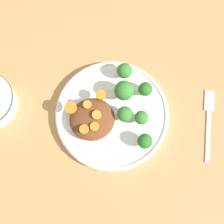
% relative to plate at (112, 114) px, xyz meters
% --- Properties ---
extents(ground_plane, '(4.00, 4.00, 0.00)m').
position_rel_plate_xyz_m(ground_plane, '(0.00, 0.00, -0.01)').
color(ground_plane, tan).
extents(plate, '(0.27, 0.27, 0.02)m').
position_rel_plate_xyz_m(plate, '(0.00, 0.00, 0.00)').
color(plate, white).
rests_on(plate, ground_plane).
extents(stew_mound, '(0.10, 0.10, 0.03)m').
position_rel_plate_xyz_m(stew_mound, '(0.05, -0.00, 0.02)').
color(stew_mound, brown).
rests_on(stew_mound, plate).
extents(broccoli_floret_0, '(0.03, 0.03, 0.04)m').
position_rel_plate_xyz_m(broccoli_floret_0, '(-0.09, -0.02, 0.03)').
color(broccoli_floret_0, '#759E51').
rests_on(broccoli_floret_0, plate).
extents(broccoli_floret_1, '(0.04, 0.04, 0.05)m').
position_rel_plate_xyz_m(broccoli_floret_1, '(-0.02, 0.02, 0.03)').
color(broccoli_floret_1, '#7FA85B').
rests_on(broccoli_floret_1, plate).
extents(broccoli_floret_2, '(0.03, 0.03, 0.05)m').
position_rel_plate_xyz_m(broccoli_floret_2, '(-0.06, 0.04, 0.03)').
color(broccoli_floret_2, '#759E51').
rests_on(broccoli_floret_2, plate).
extents(broccoli_floret_3, '(0.05, 0.05, 0.06)m').
position_rel_plate_xyz_m(broccoli_floret_3, '(-0.04, -0.03, 0.04)').
color(broccoli_floret_3, '#759E51').
rests_on(broccoli_floret_3, plate).
extents(broccoli_floret_4, '(0.04, 0.04, 0.05)m').
position_rel_plate_xyz_m(broccoli_floret_4, '(-0.06, -0.08, 0.03)').
color(broccoli_floret_4, '#759E51').
rests_on(broccoli_floret_4, plate).
extents(broccoli_floret_5, '(0.03, 0.03, 0.04)m').
position_rel_plate_xyz_m(broccoli_floret_5, '(-0.04, 0.09, 0.03)').
color(broccoli_floret_5, '#7FA85B').
rests_on(broccoli_floret_5, plate).
extents(carrot_slice_0, '(0.02, 0.02, 0.01)m').
position_rel_plate_xyz_m(carrot_slice_0, '(0.04, 0.00, 0.04)').
color(carrot_slice_0, orange).
rests_on(carrot_slice_0, stew_mound).
extents(carrot_slice_1, '(0.02, 0.02, 0.00)m').
position_rel_plate_xyz_m(carrot_slice_1, '(0.07, 0.02, 0.04)').
color(carrot_slice_1, orange).
rests_on(carrot_slice_1, stew_mound).
extents(carrot_slice_2, '(0.02, 0.02, 0.01)m').
position_rel_plate_xyz_m(carrot_slice_2, '(0.05, -0.03, 0.04)').
color(carrot_slice_2, orange).
rests_on(carrot_slice_2, stew_mound).
extents(carrot_slice_3, '(0.03, 0.03, 0.01)m').
position_rel_plate_xyz_m(carrot_slice_3, '(0.09, -0.04, 0.04)').
color(carrot_slice_3, orange).
rests_on(carrot_slice_3, stew_mound).
extents(carrot_slice_4, '(0.02, 0.02, 0.01)m').
position_rel_plate_xyz_m(carrot_slice_4, '(0.01, -0.04, 0.04)').
color(carrot_slice_4, orange).
rests_on(carrot_slice_4, stew_mound).
extents(carrot_slice_5, '(0.02, 0.02, 0.00)m').
position_rel_plate_xyz_m(carrot_slice_5, '(0.05, 0.02, 0.04)').
color(carrot_slice_5, orange).
rests_on(carrot_slice_5, stew_mound).
extents(fork, '(0.10, 0.17, 0.01)m').
position_rel_plate_xyz_m(fork, '(-0.21, 0.09, -0.01)').
color(fork, '#B4B4B4').
rests_on(fork, ground_plane).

